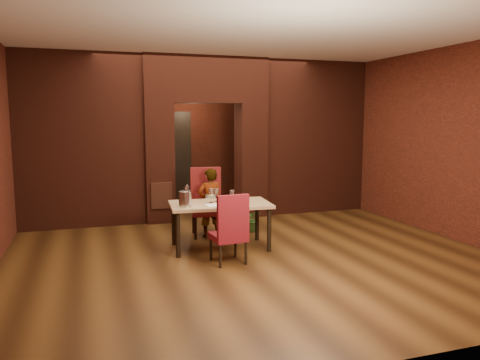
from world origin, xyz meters
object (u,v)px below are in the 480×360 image
at_px(person_seated, 210,203).
at_px(water_bottle, 187,195).
at_px(wine_glass_b, 217,195).
at_px(potted_plant, 251,218).
at_px(wine_glass_a, 211,196).
at_px(wine_bucket, 185,199).
at_px(chair_near, 228,228).
at_px(wine_glass_c, 232,196).
at_px(dining_table, 220,226).
at_px(chair_far, 207,202).

xyz_separation_m(person_seated, water_bottle, (-0.54, -0.69, 0.27)).
relative_size(wine_glass_b, potted_plant, 0.44).
xyz_separation_m(wine_glass_a, wine_glass_b, (0.11, 0.08, -0.01)).
bearing_deg(wine_bucket, potted_plant, 36.33).
bearing_deg(chair_near, potted_plant, -124.48).
bearing_deg(wine_glass_c, chair_near, -111.53).
relative_size(wine_glass_b, water_bottle, 0.69).
xyz_separation_m(dining_table, potted_plant, (0.83, 0.89, -0.13)).
bearing_deg(dining_table, wine_glass_a, 165.21).
bearing_deg(water_bottle, potted_plant, 32.40).
height_order(chair_near, potted_plant, chair_near).
relative_size(wine_glass_b, wine_bucket, 0.88).
xyz_separation_m(chair_far, wine_glass_a, (-0.13, -0.77, 0.24)).
relative_size(wine_glass_a, potted_plant, 0.48).
bearing_deg(water_bottle, person_seated, 51.99).
xyz_separation_m(wine_glass_b, potted_plant, (0.85, 0.76, -0.58)).
xyz_separation_m(chair_near, wine_glass_a, (-0.03, 0.78, 0.33)).
distance_m(person_seated, wine_glass_b, 0.65).
distance_m(person_seated, potted_plant, 0.89).
bearing_deg(dining_table, chair_near, -92.01).
distance_m(wine_glass_a, wine_glass_c, 0.32).
bearing_deg(potted_plant, person_seated, -168.77).
relative_size(wine_glass_c, potted_plant, 0.41).
bearing_deg(wine_glass_b, wine_glass_a, -144.30).
distance_m(chair_far, wine_glass_c, 0.89).
distance_m(water_bottle, potted_plant, 1.70).
bearing_deg(dining_table, person_seated, 92.72).
height_order(chair_near, wine_glass_b, chair_near).
bearing_deg(water_bottle, wine_glass_a, 0.68).
xyz_separation_m(wine_glass_a, potted_plant, (0.95, 0.84, -0.59)).
relative_size(chair_far, wine_glass_a, 5.29).
bearing_deg(wine_glass_b, person_seated, 85.03).
bearing_deg(wine_glass_b, dining_table, -80.94).
relative_size(chair_far, wine_glass_b, 5.75).
bearing_deg(dining_table, potted_plant, 52.29).
xyz_separation_m(chair_far, chair_near, (-0.10, -1.55, -0.09)).
relative_size(chair_near, water_bottle, 3.38).
relative_size(chair_near, potted_plant, 2.14).
bearing_deg(wine_glass_b, chair_far, 88.25).
relative_size(dining_table, chair_near, 1.54).
relative_size(person_seated, wine_glass_b, 5.83).
xyz_separation_m(chair_far, wine_glass_c, (0.18, -0.84, 0.23)).
height_order(wine_glass_a, wine_glass_b, wine_glass_a).
bearing_deg(wine_glass_b, wine_glass_c, -36.23).
bearing_deg(potted_plant, chair_far, -174.86).
height_order(wine_glass_c, wine_bucket, wine_bucket).
bearing_deg(person_seated, wine_glass_a, 77.27).
xyz_separation_m(person_seated, potted_plant, (0.79, 0.16, -0.36)).
bearing_deg(wine_bucket, chair_near, -51.02).
distance_m(dining_table, wine_glass_c, 0.49).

